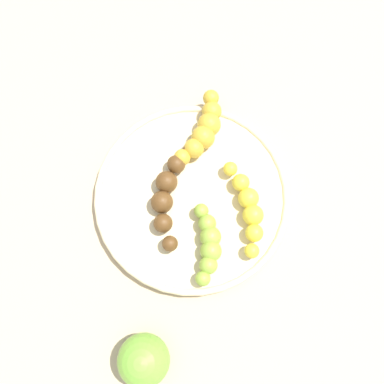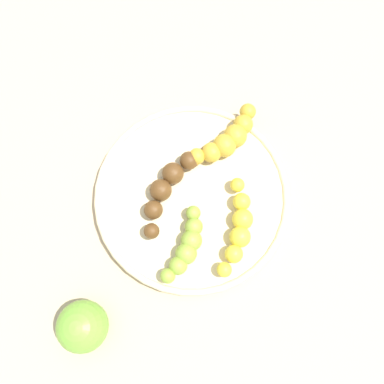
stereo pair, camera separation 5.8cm
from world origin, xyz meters
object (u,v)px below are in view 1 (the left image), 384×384
at_px(banana_yellow, 248,207).
at_px(banana_spotted, 203,130).
at_px(fruit_bowl, 192,196).
at_px(apple_green, 144,360).
at_px(banana_green, 208,244).
at_px(banana_overripe, 169,193).

bearing_deg(banana_yellow, banana_spotted, 105.34).
relative_size(fruit_bowl, apple_green, 4.18).
xyz_separation_m(banana_green, apple_green, (0.06, -0.16, -0.00)).
relative_size(fruit_bowl, banana_green, 3.05).
bearing_deg(banana_green, banana_overripe, 126.38).
bearing_deg(banana_yellow, banana_green, -150.25).
height_order(banana_green, banana_yellow, same).
bearing_deg(banana_spotted, banana_yellow, -37.54).
distance_m(banana_yellow, banana_spotted, 0.13).
height_order(banana_yellow, banana_spotted, banana_spotted).
relative_size(banana_overripe, banana_green, 1.40).
bearing_deg(banana_overripe, fruit_bowl, -167.44).
distance_m(fruit_bowl, banana_yellow, 0.08).
bearing_deg(banana_yellow, fruit_bowl, 152.32).
distance_m(banana_overripe, banana_spotted, 0.11).
distance_m(banana_overripe, banana_green, 0.09).
xyz_separation_m(banana_green, banana_yellow, (-0.00, 0.08, -0.00)).
xyz_separation_m(fruit_bowl, banana_overripe, (-0.02, -0.03, 0.02)).
height_order(banana_overripe, apple_green, apple_green).
distance_m(banana_green, banana_yellow, 0.08).
height_order(banana_green, banana_spotted, banana_spotted).
height_order(banana_yellow, apple_green, apple_green).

